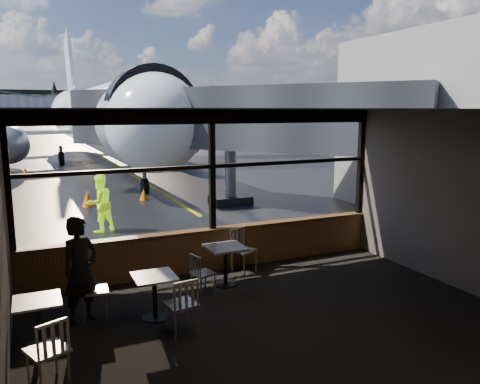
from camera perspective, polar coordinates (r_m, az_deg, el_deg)
ground_plane at (r=129.41m, az=-22.93°, el=7.62°), size 520.00×520.00×0.00m
carpet_floor at (r=8.03m, az=4.70°, el=-15.71°), size 8.00×6.00×0.01m
ceiling at (r=7.25m, az=5.10°, el=10.03°), size 8.00×6.00×0.04m
wall_right at (r=9.99m, az=25.36°, el=-1.02°), size 0.04×6.00×3.50m
wall_back at (r=5.16m, az=21.62°, el=-10.43°), size 8.00×0.04×3.50m
window_sill at (r=10.42m, az=-3.33°, el=-7.00°), size 8.00×0.28×0.90m
window_header at (r=9.97m, az=-3.49°, el=9.15°), size 8.00×0.18×0.30m
mullion_left at (r=9.41m, az=-26.50°, el=1.05°), size 0.12×0.12×2.60m
mullion_centre at (r=10.05m, az=-3.43°, el=2.59°), size 0.12×0.12×2.60m
mullion_right at (r=12.03m, az=14.47°, el=3.50°), size 0.12×0.12×2.60m
window_transom at (r=10.04m, az=-3.43°, el=3.15°), size 8.00×0.10×0.08m
airliner at (r=31.96m, az=-17.17°, el=13.13°), size 30.61×36.51×11.01m
jet_bridge at (r=16.49m, az=1.46°, el=5.83°), size 8.64×10.56×4.61m
cafe_table_near at (r=9.51m, az=-1.76°, el=-8.97°), size 0.73×0.73×0.81m
cafe_table_mid at (r=8.20m, az=-10.34°, el=-12.47°), size 0.69×0.69×0.76m
cafe_table_left at (r=7.80m, az=-23.32°, el=-14.47°), size 0.67×0.67×0.73m
chair_near_w at (r=9.06m, az=-4.53°, el=-9.92°), size 0.55×0.55×0.82m
chair_near_n at (r=10.21m, az=0.49°, el=-7.17°), size 0.67×0.67×0.96m
chair_mid_s at (r=7.60m, az=-7.20°, el=-13.49°), size 0.57×0.57×0.94m
chair_mid_w at (r=8.44m, az=-17.38°, el=-11.41°), size 0.55×0.55×0.95m
chair_left_s at (r=6.72m, az=-22.44°, el=-17.47°), size 0.67×0.67×0.95m
passenger at (r=8.19m, az=-18.86°, el=-9.03°), size 0.78×0.71×1.79m
ground_crew at (r=14.08m, az=-16.72°, el=-1.32°), size 1.01×0.94×1.67m
cone_nose at (r=18.74m, az=-11.65°, el=-0.27°), size 0.33×0.33×0.46m
cone_wing at (r=27.64m, az=-24.70°, el=2.29°), size 0.35×0.35×0.48m
terminal_annex at (r=17.98m, az=24.83°, el=7.49°), size 5.00×7.00×6.00m
hangar_mid at (r=194.36m, az=-23.59°, el=9.57°), size 38.00×15.00×10.00m
hangar_right at (r=197.82m, az=-5.65°, el=10.62°), size 50.00×20.00×12.00m
fuel_tank_c at (r=191.43m, az=-26.56°, el=8.76°), size 8.00×8.00×6.00m
treeline at (r=219.36m, az=-23.73°, el=9.77°), size 360.00×3.00×12.00m
cone_extra at (r=17.98m, az=-18.08°, el=-0.81°), size 0.41×0.41×0.56m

